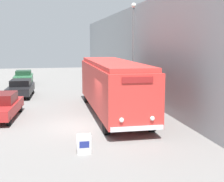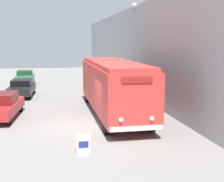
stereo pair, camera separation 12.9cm
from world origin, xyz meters
TOP-DOWN VIEW (x-y plane):
  - ground_plane at (0.00, 0.00)m, footprint 80.00×80.00m
  - building_wall_right at (5.74, 10.00)m, footprint 0.30×60.00m
  - vintage_bus at (2.16, 2.62)m, footprint 2.66×11.44m
  - sign_board at (-0.42, -4.26)m, footprint 0.57×0.32m
  - streetlamp at (4.44, 6.13)m, footprint 0.36×0.36m
  - parked_car_near at (-4.58, 2.83)m, footprint 2.18×4.94m
  - parked_car_mid at (-4.13, 10.45)m, footprint 2.09×4.50m
  - parked_car_far at (-4.48, 18.22)m, footprint 1.93×4.38m

SIDE VIEW (x-z plane):
  - ground_plane at x=0.00m, z-range 0.00..0.00m
  - sign_board at x=-0.42m, z-range -0.01..0.84m
  - parked_car_mid at x=-4.13m, z-range 0.03..1.47m
  - parked_car_near at x=-4.58m, z-range 0.01..1.53m
  - parked_car_far at x=-4.48m, z-range 0.04..1.56m
  - vintage_bus at x=2.16m, z-range 0.22..3.59m
  - building_wall_right at x=5.74m, z-range 0.00..7.67m
  - streetlamp at x=4.44m, z-range 1.00..8.38m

